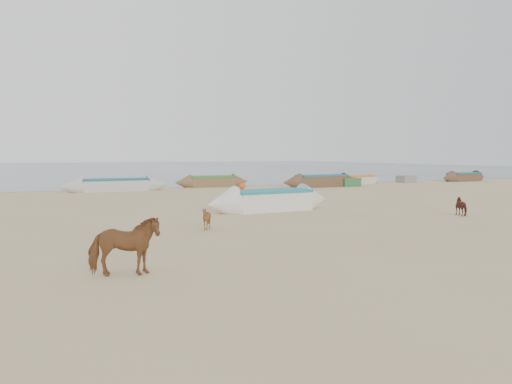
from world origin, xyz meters
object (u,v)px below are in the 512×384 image
cow_adult (124,246)px  calf_front (206,219)px  near_canoe (270,200)px  calf_right (463,206)px

cow_adult → calf_front: (3.43, 5.18, -0.24)m
near_canoe → calf_right: bearing=-41.9°
calf_front → calf_right: bearing=68.3°
calf_right → near_canoe: bearing=44.9°
cow_adult → calf_right: bearing=-58.2°
calf_front → near_canoe: bearing=115.3°
cow_adult → calf_right: cow_adult is taller
calf_front → near_canoe: (4.28, 4.19, 0.08)m
calf_front → near_canoe: 5.98m
calf_right → calf_front: bearing=78.7°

